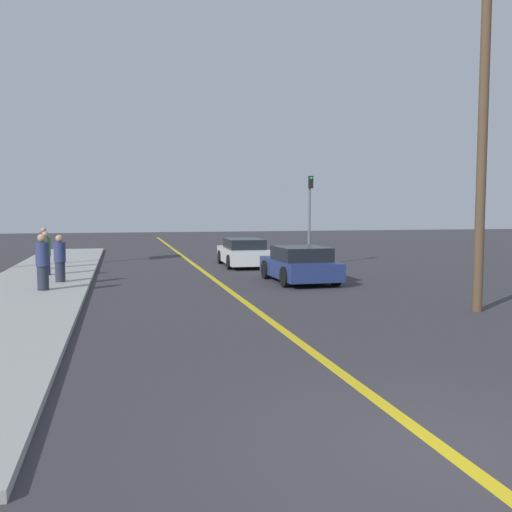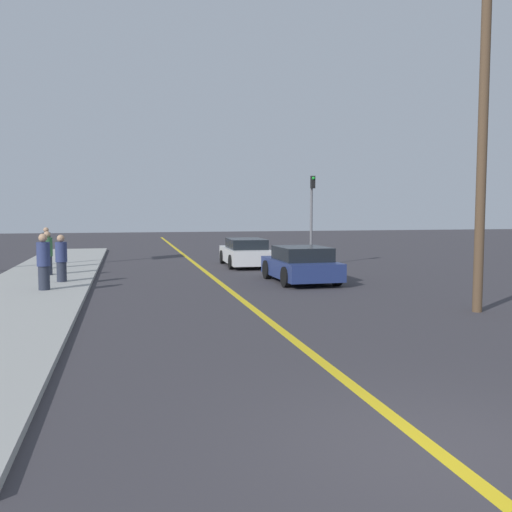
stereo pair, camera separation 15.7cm
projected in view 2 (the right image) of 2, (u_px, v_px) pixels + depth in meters
ground_plane at (442, 455)px, 6.02m from camera, size 120.00×120.00×0.00m
road_center_line at (206, 272)px, 23.50m from camera, size 0.20×60.00×0.01m
sidewalk_left at (42, 281)px, 20.15m from camera, size 3.52×31.93×0.13m
car_near_right_lane at (301, 265)px, 20.24m from camera, size 2.07×3.93×1.28m
car_ahead_center at (245, 253)px, 26.00m from camera, size 2.00×4.41×1.26m
pedestrian_near_curb at (44, 262)px, 17.38m from camera, size 0.40×0.40×1.72m
pedestrian_mid_group at (61, 258)px, 19.38m from camera, size 0.39×0.39×1.60m
pedestrian_far_standing at (48, 253)px, 21.36m from camera, size 0.36×0.36×1.64m
pedestrian_by_sign at (47, 248)px, 23.68m from camera, size 0.34×0.34×1.72m
traffic_light at (312, 211)px, 25.61m from camera, size 0.18×0.40×4.07m
utility_pole at (482, 154)px, 14.11m from camera, size 0.24×0.24×7.91m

